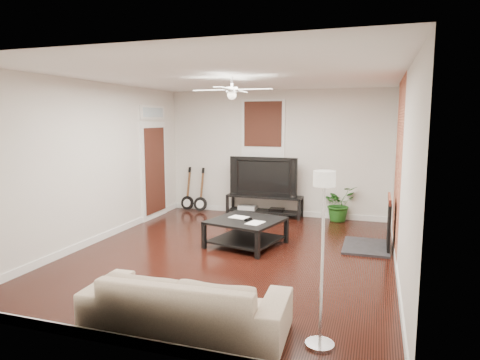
% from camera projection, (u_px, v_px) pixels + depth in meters
% --- Properties ---
extents(room, '(5.01, 6.01, 2.81)m').
position_uv_depth(room, '(232.00, 168.00, 6.63)').
color(room, black).
rests_on(room, ground).
extents(brick_accent, '(0.02, 2.20, 2.80)m').
position_uv_depth(brick_accent, '(398.00, 166.00, 6.81)').
color(brick_accent, brown).
rests_on(brick_accent, floor).
extents(fireplace, '(0.80, 1.10, 0.92)m').
position_uv_depth(fireplace, '(377.00, 222.00, 7.03)').
color(fireplace, black).
rests_on(fireplace, floor).
extents(window_back, '(1.00, 0.06, 1.30)m').
position_uv_depth(window_back, '(263.00, 129.00, 9.44)').
color(window_back, '#32160D').
rests_on(window_back, wall_back).
extents(door_left, '(0.08, 1.00, 2.50)m').
position_uv_depth(door_left, '(154.00, 161.00, 9.20)').
color(door_left, white).
rests_on(door_left, wall_left).
extents(tv_stand, '(1.69, 0.45, 0.47)m').
position_uv_depth(tv_stand, '(264.00, 206.00, 9.47)').
color(tv_stand, black).
rests_on(tv_stand, floor).
extents(tv, '(1.51, 0.20, 0.87)m').
position_uv_depth(tv, '(265.00, 176.00, 9.40)').
color(tv, black).
rests_on(tv, tv_stand).
extents(coffee_table, '(1.33, 1.33, 0.46)m').
position_uv_depth(coffee_table, '(246.00, 232.00, 7.25)').
color(coffee_table, black).
rests_on(coffee_table, floor).
extents(sofa, '(2.12, 0.92, 0.61)m').
position_uv_depth(sofa, '(186.00, 301.00, 4.32)').
color(sofa, tan).
rests_on(sofa, floor).
extents(floor_lamp, '(0.29, 0.29, 1.70)m').
position_uv_depth(floor_lamp, '(322.00, 261.00, 3.92)').
color(floor_lamp, white).
rests_on(floor_lamp, floor).
extents(potted_plant, '(0.89, 0.90, 0.76)m').
position_uv_depth(potted_plant, '(339.00, 204.00, 8.99)').
color(potted_plant, '#1E5719').
rests_on(potted_plant, floor).
extents(guitar_left, '(0.35, 0.26, 1.04)m').
position_uv_depth(guitar_left, '(187.00, 189.00, 9.98)').
color(guitar_left, black).
rests_on(guitar_left, floor).
extents(guitar_right, '(0.32, 0.23, 1.04)m').
position_uv_depth(guitar_right, '(200.00, 190.00, 9.85)').
color(guitar_right, black).
rests_on(guitar_right, floor).
extents(ceiling_fan, '(1.24, 1.24, 0.32)m').
position_uv_depth(ceiling_fan, '(232.00, 90.00, 6.46)').
color(ceiling_fan, white).
rests_on(ceiling_fan, ceiling).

